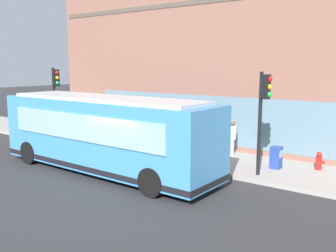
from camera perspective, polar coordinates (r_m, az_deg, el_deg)
ground at (r=14.27m, az=-5.71°, el=-8.45°), size 120.00×120.00×0.00m
sidewalk_curb at (r=17.68m, az=4.15°, el=-4.69°), size 3.76×40.00×0.15m
building_corner at (r=22.75m, az=13.07°, el=15.00°), size 8.63×22.41×13.42m
city_bus_nearside at (r=15.43m, az=-9.55°, el=-1.24°), size 2.69×10.07×3.07m
traffic_light_near_corner at (r=14.45m, az=14.23°, el=3.24°), size 0.32×0.49×3.92m
traffic_light_down_block at (r=21.76m, az=-16.62°, el=5.24°), size 0.32×0.49×4.02m
fire_hydrant at (r=16.36m, az=21.83°, el=-4.92°), size 0.35×0.35×0.74m
pedestrian_near_hydrant at (r=17.46m, az=2.99°, el=-1.44°), size 0.32×0.32×1.65m
pedestrian_walking_along_curb at (r=17.75m, az=9.73°, el=-1.51°), size 0.32×0.32×1.59m
newspaper_vending_box at (r=15.99m, az=16.02°, el=-4.58°), size 0.44×0.42×0.90m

